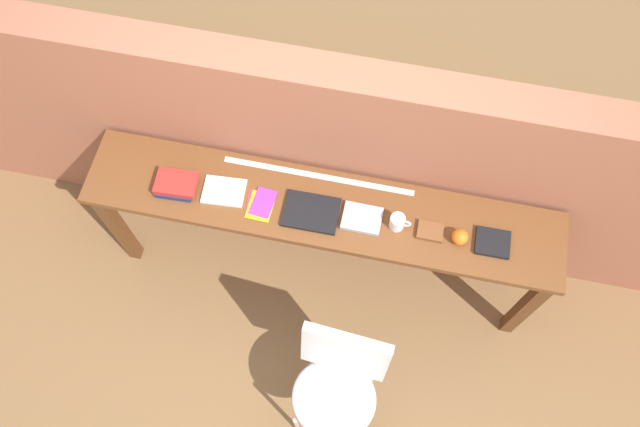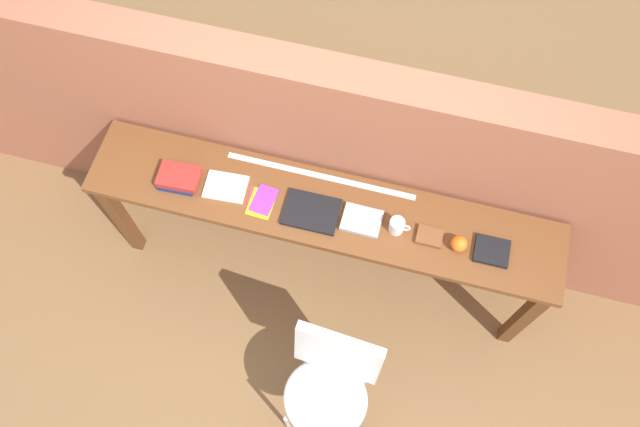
% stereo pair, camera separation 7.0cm
% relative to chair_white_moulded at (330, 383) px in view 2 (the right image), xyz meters
% --- Properties ---
extents(ground_plane, '(40.00, 40.00, 0.00)m').
position_rel_chair_white_moulded_xyz_m(ground_plane, '(-0.25, 0.49, -0.53)').
color(ground_plane, brown).
extents(brick_wall_back, '(6.00, 0.20, 1.56)m').
position_rel_chair_white_moulded_xyz_m(brick_wall_back, '(-0.25, 1.13, 0.25)').
color(brick_wall_back, '#9E5B42').
rests_on(brick_wall_back, ground).
extents(sideboard, '(2.50, 0.44, 0.88)m').
position_rel_chair_white_moulded_xyz_m(sideboard, '(-0.25, 0.79, 0.21)').
color(sideboard, brown).
rests_on(sideboard, ground).
extents(chair_white_moulded, '(0.47, 0.48, 0.89)m').
position_rel_chair_white_moulded_xyz_m(chair_white_moulded, '(0.00, 0.00, 0.00)').
color(chair_white_moulded, silver).
rests_on(chair_white_moulded, ground).
extents(book_stack_leftmost, '(0.22, 0.16, 0.06)m').
position_rel_chair_white_moulded_xyz_m(book_stack_leftmost, '(-1.01, 0.75, 0.39)').
color(book_stack_leftmost, navy).
rests_on(book_stack_leftmost, sideboard).
extents(magazine_cycling, '(0.23, 0.18, 0.01)m').
position_rel_chair_white_moulded_xyz_m(magazine_cycling, '(-0.76, 0.77, 0.36)').
color(magazine_cycling, white).
rests_on(magazine_cycling, sideboard).
extents(pamphlet_pile_colourful, '(0.15, 0.19, 0.01)m').
position_rel_chair_white_moulded_xyz_m(pamphlet_pile_colourful, '(-0.56, 0.74, 0.36)').
color(pamphlet_pile_colourful, '#E5334C').
rests_on(pamphlet_pile_colourful, sideboard).
extents(book_open_centre, '(0.28, 0.21, 0.02)m').
position_rel_chair_white_moulded_xyz_m(book_open_centre, '(-0.29, 0.75, 0.36)').
color(book_open_centre, black).
rests_on(book_open_centre, sideboard).
extents(book_grey_hardcover, '(0.20, 0.16, 0.03)m').
position_rel_chair_white_moulded_xyz_m(book_grey_hardcover, '(-0.03, 0.76, 0.37)').
color(book_grey_hardcover, '#9E9EA3').
rests_on(book_grey_hardcover, sideboard).
extents(mug, '(0.11, 0.08, 0.09)m').
position_rel_chair_white_moulded_xyz_m(mug, '(0.15, 0.77, 0.40)').
color(mug, white).
rests_on(mug, sideboard).
extents(leather_journal_brown, '(0.13, 0.10, 0.02)m').
position_rel_chair_white_moulded_xyz_m(leather_journal_brown, '(0.32, 0.76, 0.37)').
color(leather_journal_brown, brown).
rests_on(leather_journal_brown, sideboard).
extents(sports_ball_small, '(0.08, 0.08, 0.08)m').
position_rel_chair_white_moulded_xyz_m(sports_ball_small, '(0.46, 0.75, 0.40)').
color(sports_ball_small, orange).
rests_on(sports_ball_small, sideboard).
extents(book_repair_rightmost, '(0.17, 0.15, 0.02)m').
position_rel_chair_white_moulded_xyz_m(book_repair_rightmost, '(0.63, 0.77, 0.37)').
color(book_repair_rightmost, black).
rests_on(book_repair_rightmost, sideboard).
extents(ruler_metal_back_edge, '(1.02, 0.03, 0.00)m').
position_rel_chair_white_moulded_xyz_m(ruler_metal_back_edge, '(-0.30, 0.96, 0.35)').
color(ruler_metal_back_edge, silver).
rests_on(ruler_metal_back_edge, sideboard).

